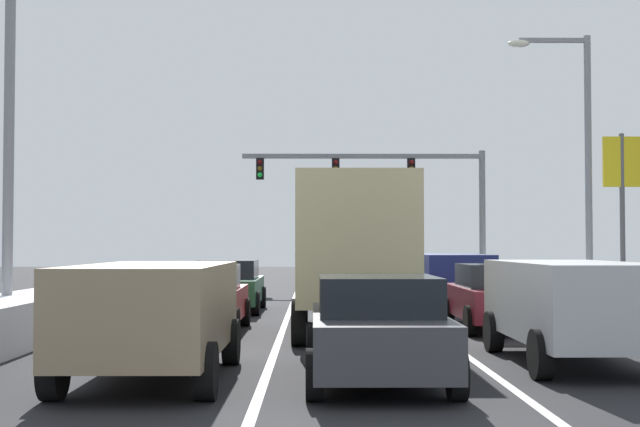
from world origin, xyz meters
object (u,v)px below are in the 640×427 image
object	(u,v)px
suv_tan_left_lane_nearest	(154,310)
sedan_red_left_lane_second	(200,298)
suv_silver_right_lane_nearest	(573,302)
sedan_maroon_right_lane_second	(497,296)
box_truck_center_lane_second	(352,247)
sedan_green_left_lane_third	(229,286)
sedan_charcoal_center_lane_nearest	(377,328)
street_lamp_left_mid	(26,105)
traffic_light_gantry	(397,183)
street_lamp_right_mid	(577,145)
suv_navy_right_lane_third	(451,275)
suv_gray_center_lane_third	(352,275)

from	to	relation	value
suv_tan_left_lane_nearest	sedan_red_left_lane_second	distance (m)	7.02
suv_silver_right_lane_nearest	sedan_maroon_right_lane_second	bearing A→B (deg)	89.97
box_truck_center_lane_second	sedan_green_left_lane_third	world-z (taller)	box_truck_center_lane_second
sedan_charcoal_center_lane_nearest	street_lamp_left_mid	bearing A→B (deg)	139.00
sedan_green_left_lane_third	street_lamp_left_mid	bearing A→B (deg)	-115.79
traffic_light_gantry	street_lamp_right_mid	size ratio (longest dim) A/B	1.26
suv_navy_right_lane_third	sedan_charcoal_center_lane_nearest	world-z (taller)	suv_navy_right_lane_third
sedan_maroon_right_lane_second	suv_tan_left_lane_nearest	distance (m)	10.09
sedan_red_left_lane_second	street_lamp_right_mid	distance (m)	14.55
suv_silver_right_lane_nearest	box_truck_center_lane_second	distance (m)	6.15
suv_silver_right_lane_nearest	street_lamp_right_mid	size ratio (longest dim) A/B	0.56
street_lamp_right_mid	street_lamp_left_mid	size ratio (longest dim) A/B	1.06
sedan_red_left_lane_second	box_truck_center_lane_second	bearing A→B (deg)	-4.99
suv_silver_right_lane_nearest	street_lamp_right_mid	distance (m)	15.02
traffic_light_gantry	street_lamp_left_mid	size ratio (longest dim) A/B	1.33
sedan_maroon_right_lane_second	street_lamp_left_mid	world-z (taller)	street_lamp_left_mid
suv_gray_center_lane_third	street_lamp_right_mid	xyz separation A→B (m)	(7.26, 0.86, 4.14)
suv_navy_right_lane_third	sedan_green_left_lane_third	world-z (taller)	suv_navy_right_lane_third
box_truck_center_lane_second	sedan_red_left_lane_second	world-z (taller)	box_truck_center_lane_second
traffic_light_gantry	street_lamp_right_mid	bearing A→B (deg)	-67.94
sedan_charcoal_center_lane_nearest	street_lamp_right_mid	bearing A→B (deg)	64.29
suv_navy_right_lane_third	street_lamp_right_mid	xyz separation A→B (m)	(4.25, 1.06, 4.14)
sedan_maroon_right_lane_second	street_lamp_left_mid	bearing A→B (deg)	-169.86
sedan_maroon_right_lane_second	sedan_green_left_lane_third	distance (m)	8.73
sedan_maroon_right_lane_second	sedan_green_left_lane_third	world-z (taller)	same
box_truck_center_lane_second	sedan_maroon_right_lane_second	bearing A→B (deg)	15.73
sedan_green_left_lane_third	traffic_light_gantry	distance (m)	15.68
sedan_maroon_right_lane_second	street_lamp_left_mid	distance (m)	11.26
box_truck_center_lane_second	sedan_red_left_lane_second	distance (m)	3.57
suv_silver_right_lane_nearest	suv_tan_left_lane_nearest	world-z (taller)	same
sedan_charcoal_center_lane_nearest	traffic_light_gantry	distance (m)	27.70
sedan_red_left_lane_second	traffic_light_gantry	xyz separation A→B (m)	(6.30, 20.03, 3.97)
sedan_maroon_right_lane_second	sedan_charcoal_center_lane_nearest	bearing A→B (deg)	-112.91
sedan_charcoal_center_lane_nearest	suv_gray_center_lane_third	xyz separation A→B (m)	(0.29, 14.83, 0.25)
box_truck_center_lane_second	suv_gray_center_lane_third	bearing A→B (deg)	87.41
traffic_light_gantry	sedan_red_left_lane_second	bearing A→B (deg)	-107.46
street_lamp_left_mid	sedan_red_left_lane_second	bearing A→B (deg)	18.48
suv_silver_right_lane_nearest	sedan_red_left_lane_second	world-z (taller)	suv_silver_right_lane_nearest
suv_navy_right_lane_third	suv_tan_left_lane_nearest	distance (m)	15.82
sedan_charcoal_center_lane_nearest	suv_tan_left_lane_nearest	xyz separation A→B (m)	(-3.20, 0.22, 0.25)
sedan_green_left_lane_third	street_lamp_right_mid	xyz separation A→B (m)	(10.95, 2.24, 4.39)
suv_tan_left_lane_nearest	box_truck_center_lane_second	bearing A→B (deg)	64.96
sedan_maroon_right_lane_second	sedan_green_left_lane_third	size ratio (longest dim) A/B	1.00
suv_navy_right_lane_third	traffic_light_gantry	distance (m)	13.18
sedan_maroon_right_lane_second	sedan_red_left_lane_second	distance (m)	6.81
suv_tan_left_lane_nearest	street_lamp_right_mid	size ratio (longest dim) A/B	0.56
traffic_light_gantry	sedan_maroon_right_lane_second	bearing A→B (deg)	-88.60
sedan_maroon_right_lane_second	suv_tan_left_lane_nearest	world-z (taller)	suv_tan_left_lane_nearest
sedan_maroon_right_lane_second	box_truck_center_lane_second	world-z (taller)	box_truck_center_lane_second
suv_tan_left_lane_nearest	traffic_light_gantry	size ratio (longest dim) A/B	0.45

